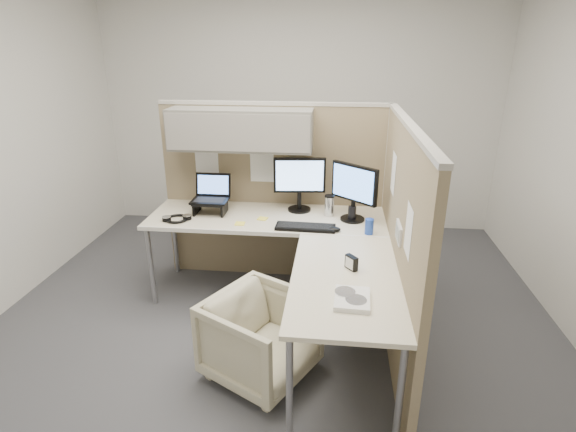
# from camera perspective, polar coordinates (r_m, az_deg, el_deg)

# --- Properties ---
(ground) EXTENTS (4.50, 4.50, 0.00)m
(ground) POSITION_cam_1_polar(r_m,az_deg,el_deg) (3.64, -2.05, -13.96)
(ground) COLOR #3D3E43
(ground) RESTS_ON ground
(partition_back) EXTENTS (2.00, 0.36, 1.63)m
(partition_back) POSITION_cam_1_polar(r_m,az_deg,el_deg) (3.96, -3.67, 6.53)
(partition_back) COLOR #8C7A5B
(partition_back) RESTS_ON ground
(partition_right) EXTENTS (0.07, 2.03, 1.63)m
(partition_right) POSITION_cam_1_polar(r_m,az_deg,el_deg) (3.18, 13.86, -3.14)
(partition_right) COLOR #8C7A5B
(partition_right) RESTS_ON ground
(desk) EXTENTS (2.00, 1.98, 0.73)m
(desk) POSITION_cam_1_polar(r_m,az_deg,el_deg) (3.39, 0.19, -3.33)
(desk) COLOR beige
(desk) RESTS_ON ground
(office_chair) EXTENTS (0.81, 0.82, 0.63)m
(office_chair) POSITION_cam_1_polar(r_m,az_deg,el_deg) (3.03, -3.44, -14.71)
(office_chair) COLOR beige
(office_chair) RESTS_ON ground
(monitor_left) EXTENTS (0.44, 0.20, 0.47)m
(monitor_left) POSITION_cam_1_polar(r_m,az_deg,el_deg) (3.83, 1.48, 4.60)
(monitor_left) COLOR black
(monitor_left) RESTS_ON desk
(monitor_right) EXTENTS (0.36, 0.31, 0.47)m
(monitor_right) POSITION_cam_1_polar(r_m,az_deg,el_deg) (3.65, 8.37, 3.54)
(monitor_right) COLOR black
(monitor_right) RESTS_ON desk
(laptop_station) EXTENTS (0.31, 0.26, 0.32)m
(laptop_station) POSITION_cam_1_polar(r_m,az_deg,el_deg) (3.88, -9.77, 2.19)
(laptop_station) COLOR black
(laptop_station) RESTS_ON desk
(keyboard) EXTENTS (0.47, 0.17, 0.02)m
(keyboard) POSITION_cam_1_polar(r_m,az_deg,el_deg) (3.52, 2.22, -1.43)
(keyboard) COLOR black
(keyboard) RESTS_ON desk
(mouse) EXTENTS (0.11, 0.08, 0.04)m
(mouse) POSITION_cam_1_polar(r_m,az_deg,el_deg) (3.48, 5.86, -1.68)
(mouse) COLOR black
(mouse) RESTS_ON desk
(travel_mug) EXTENTS (0.08, 0.08, 0.18)m
(travel_mug) POSITION_cam_1_polar(r_m,az_deg,el_deg) (3.77, 5.27, 1.33)
(travel_mug) COLOR silver
(travel_mug) RESTS_ON desk
(soda_can_green) EXTENTS (0.07, 0.07, 0.12)m
(soda_can_green) POSITION_cam_1_polar(r_m,az_deg,el_deg) (3.46, 10.27, -1.32)
(soda_can_green) COLOR #1E3FA5
(soda_can_green) RESTS_ON desk
(soda_can_silver) EXTENTS (0.07, 0.07, 0.12)m
(soda_can_silver) POSITION_cam_1_polar(r_m,az_deg,el_deg) (3.71, 8.13, 0.33)
(soda_can_silver) COLOR black
(soda_can_silver) RESTS_ON desk
(sticky_note_a) EXTENTS (0.08, 0.08, 0.01)m
(sticky_note_a) POSITION_cam_1_polar(r_m,az_deg,el_deg) (3.63, -6.13, -0.96)
(sticky_note_a) COLOR #FFEC43
(sticky_note_a) RESTS_ON desk
(sticky_note_d) EXTENTS (0.09, 0.09, 0.01)m
(sticky_note_d) POSITION_cam_1_polar(r_m,az_deg,el_deg) (3.72, -3.25, -0.33)
(sticky_note_d) COLOR #FFEC43
(sticky_note_d) RESTS_ON desk
(headphones) EXTENTS (0.24, 0.24, 0.03)m
(headphones) POSITION_cam_1_polar(r_m,az_deg,el_deg) (3.80, -13.92, -0.31)
(headphones) COLOR black
(headphones) RESTS_ON desk
(paper_stack) EXTENTS (0.21, 0.26, 0.03)m
(paper_stack) POSITION_cam_1_polar(r_m,az_deg,el_deg) (2.59, 8.14, -10.38)
(paper_stack) COLOR white
(paper_stack) RESTS_ON desk
(desk_clock) EXTENTS (0.09, 0.10, 0.09)m
(desk_clock) POSITION_cam_1_polar(r_m,az_deg,el_deg) (2.92, 8.05, -5.89)
(desk_clock) COLOR black
(desk_clock) RESTS_ON desk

